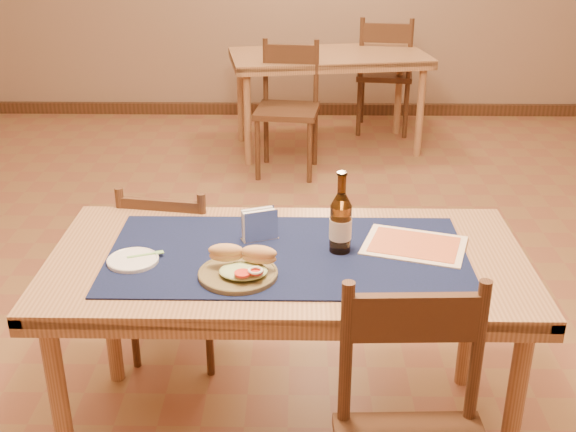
{
  "coord_description": "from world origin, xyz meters",
  "views": [
    {
      "loc": [
        0.04,
        -2.95,
        1.86
      ],
      "look_at": [
        0.0,
        -0.7,
        0.85
      ],
      "focal_mm": 45.0,
      "sensor_mm": 36.0,
      "label": 1
    }
  ],
  "objects_px": {
    "napkin_holder": "(260,226)",
    "chair_main_far": "(177,267)",
    "sandwich_plate": "(240,268)",
    "back_table": "(329,64)",
    "main_table": "(287,277)",
    "beer_bottle": "(341,222)"
  },
  "relations": [
    {
      "from": "main_table",
      "to": "chair_main_far",
      "type": "distance_m",
      "value": 0.73
    },
    {
      "from": "beer_bottle",
      "to": "sandwich_plate",
      "type": "bearing_deg",
      "value": -150.55
    },
    {
      "from": "sandwich_plate",
      "to": "napkin_holder",
      "type": "bearing_deg",
      "value": 79.8
    },
    {
      "from": "main_table",
      "to": "napkin_holder",
      "type": "relative_size",
      "value": 11.76
    },
    {
      "from": "back_table",
      "to": "napkin_holder",
      "type": "xyz_separation_m",
      "value": [
        -0.35,
        -3.21,
        0.14
      ]
    },
    {
      "from": "chair_main_far",
      "to": "beer_bottle",
      "type": "bearing_deg",
      "value": -36.28
    },
    {
      "from": "back_table",
      "to": "napkin_holder",
      "type": "height_order",
      "value": "napkin_holder"
    },
    {
      "from": "sandwich_plate",
      "to": "napkin_holder",
      "type": "relative_size",
      "value": 1.86
    },
    {
      "from": "back_table",
      "to": "sandwich_plate",
      "type": "xyz_separation_m",
      "value": [
        -0.4,
        -3.47,
        0.11
      ]
    },
    {
      "from": "back_table",
      "to": "chair_main_far",
      "type": "bearing_deg",
      "value": -104.46
    },
    {
      "from": "chair_main_far",
      "to": "beer_bottle",
      "type": "distance_m",
      "value": 0.91
    },
    {
      "from": "beer_bottle",
      "to": "napkin_holder",
      "type": "relative_size",
      "value": 2.08
    },
    {
      "from": "back_table",
      "to": "chair_main_far",
      "type": "xyz_separation_m",
      "value": [
        -0.73,
        -2.82,
        -0.24
      ]
    },
    {
      "from": "sandwich_plate",
      "to": "napkin_holder",
      "type": "height_order",
      "value": "napkin_holder"
    },
    {
      "from": "main_table",
      "to": "napkin_holder",
      "type": "height_order",
      "value": "napkin_holder"
    },
    {
      "from": "chair_main_far",
      "to": "beer_bottle",
      "type": "relative_size",
      "value": 2.93
    },
    {
      "from": "napkin_holder",
      "to": "sandwich_plate",
      "type": "bearing_deg",
      "value": -100.2
    },
    {
      "from": "main_table",
      "to": "chair_main_far",
      "type": "relative_size",
      "value": 1.93
    },
    {
      "from": "napkin_holder",
      "to": "chair_main_far",
      "type": "bearing_deg",
      "value": 133.49
    },
    {
      "from": "main_table",
      "to": "chair_main_far",
      "type": "bearing_deg",
      "value": 133.15
    },
    {
      "from": "chair_main_far",
      "to": "beer_bottle",
      "type": "height_order",
      "value": "beer_bottle"
    },
    {
      "from": "chair_main_far",
      "to": "sandwich_plate",
      "type": "bearing_deg",
      "value": -63.6
    }
  ]
}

